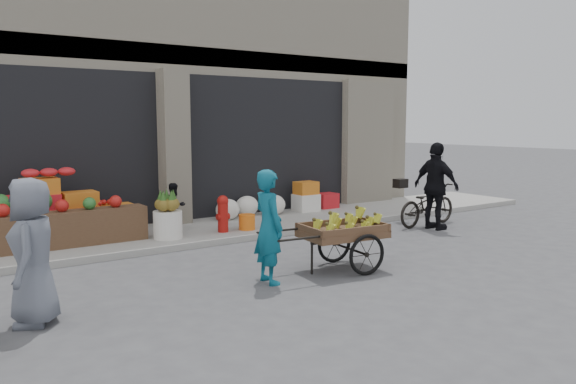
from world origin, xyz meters
TOP-DOWN VIEW (x-y plane):
  - ground at (0.00, 0.00)m, footprint 80.00×80.00m
  - sidewalk at (0.00, 4.10)m, footprint 18.00×2.20m
  - building at (0.00, 8.03)m, footprint 14.00×6.45m
  - fruit_display at (-2.48, 4.38)m, footprint 3.10×1.12m
  - pineapple_bin at (-0.75, 3.60)m, footprint 0.52×0.52m
  - fire_hydrant at (0.35, 3.55)m, footprint 0.22×0.22m
  - orange_bucket at (0.85, 3.50)m, footprint 0.32×0.32m
  - right_bay_goods at (2.61, 4.70)m, footprint 3.35×0.60m
  - seated_person at (-0.35, 4.20)m, footprint 0.51×0.43m
  - banana_cart at (0.69, 0.47)m, footprint 2.14×1.06m
  - vendor_woman at (-0.55, 0.52)m, footprint 0.41×0.60m
  - vendor_grey at (-3.53, 0.64)m, footprint 0.77×0.93m
  - bicycle at (4.59, 2.24)m, footprint 1.75×0.71m
  - cyclist at (4.39, 1.84)m, footprint 0.51×1.09m

SIDE VIEW (x-z plane):
  - ground at x=0.00m, z-range 0.00..0.00m
  - sidewalk at x=0.00m, z-range 0.00..0.12m
  - orange_bucket at x=0.85m, z-range 0.12..0.42m
  - pineapple_bin at x=-0.75m, z-range 0.12..0.62m
  - right_bay_goods at x=2.61m, z-range 0.06..0.76m
  - bicycle at x=4.59m, z-range 0.00..0.90m
  - fire_hydrant at x=0.35m, z-range 0.15..0.86m
  - seated_person at x=-0.35m, z-range 0.12..1.05m
  - banana_cart at x=0.69m, z-range 0.20..1.06m
  - fruit_display at x=-2.48m, z-range 0.05..1.29m
  - vendor_woman at x=-0.55m, z-range 0.00..1.58m
  - vendor_grey at x=-3.53m, z-range 0.00..1.63m
  - cyclist at x=4.39m, z-range 0.00..1.81m
  - building at x=0.00m, z-range -0.13..6.87m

